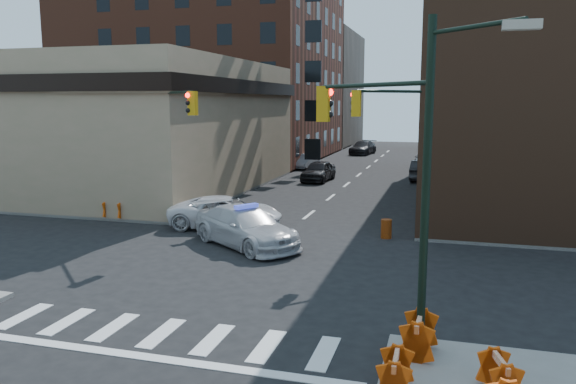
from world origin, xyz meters
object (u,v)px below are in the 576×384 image
Objects in this scene: parked_car_wfar at (306,161)px; barrel_bank at (220,219)px; pickup at (226,212)px; barricade_se_a at (419,336)px; parked_car_wnear at (319,171)px; pedestrian_b at (120,197)px; barrel_road at (386,229)px; pedestrian_a at (170,193)px; police_car at (246,227)px; parked_car_enear at (423,170)px; barricade_nw_a at (115,209)px.

parked_car_wfar is 25.89m from barrel_bank.
pickup is 4.42× the size of barricade_se_a.
pickup is 1.37× the size of parked_car_wfar.
barricade_se_a is (12.28, -37.92, -0.05)m from parked_car_wfar.
pedestrian_b reaches higher than parked_car_wnear.
pedestrian_b reaches higher than pickup.
parked_car_wfar is at bearing 111.68° from barrel_road.
pedestrian_a is (-4.66, 3.08, 0.27)m from pickup.
police_car reaches higher than barrel_road.
parked_car_enear is at bearing 66.24° from pedestrian_b.
barricade_se_a is (1.37, -32.61, -0.17)m from parked_car_enear.
parked_car_wnear is at bearing 20.99° from barricade_se_a.
barricade_se_a is (10.02, -12.31, -0.15)m from pickup.
parked_car_wnear is 2.66× the size of pedestrian_a.
barricade_se_a is at bearing -80.38° from barrel_road.
police_car is at bearing -74.45° from parked_car_wfar.
barricade_se_a reaches higher than barrel_bank.
pedestrian_b reaches higher than barricade_se_a.
police_car is at bearing -10.46° from pedestrian_b.
parked_car_wfar is at bearing 94.50° from pedestrian_b.
pedestrian_a is (-2.40, -22.53, 0.37)m from parked_car_wfar.
police_car is 1.44× the size of parked_car_wfar.
pedestrian_a is at bearing 54.05° from parked_car_enear.
pickup is 3.13× the size of pedestrian_a.
pickup is (-2.20, 3.13, -0.07)m from police_car.
barrel_road is (14.52, -0.98, -0.67)m from pedestrian_b.
parked_car_wfar is at bearing -24.19° from parked_car_enear.
parked_car_wfar reaches higher than barricade_nw_a.
parked_car_wnear is (-1.46, 20.67, -0.04)m from police_car.
pickup is 6.35× the size of barrel_road.
pedestrian_b is 1.51× the size of barricade_se_a.
parked_car_enear reaches higher than parked_car_wfar.
barricade_se_a is 1.04× the size of barricade_nw_a.
pedestrian_b reaches higher than barrel_bank.
pedestrian_b is (-15.23, -19.36, 0.31)m from parked_car_enear.
pedestrian_a is 2.87m from pedestrian_b.
barrel_bank is (-8.17, -0.16, 0.00)m from barrel_road.
barrel_bank is 15.86m from barricade_se_a.
parked_car_wfar is 12.13m from parked_car_enear.
barrel_road is (7.20, -17.58, -0.37)m from parked_car_wnear.
barrel_road is 0.99× the size of barrel_bank.
pedestrian_a is 21.27m from barricade_se_a.
pickup reaches higher than barricade_se_a.
pickup reaches higher than barrel_bank.
parked_car_wnear is (0.74, 17.54, 0.03)m from pickup.
police_car is 3.82m from barrel_bank.
police_car reaches higher than parked_car_wfar.
police_car is at bearing -151.72° from barrel_road.
parked_car_wfar is 2.28× the size of pedestrian_a.
pedestrian_a is 1.41× the size of barricade_se_a.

